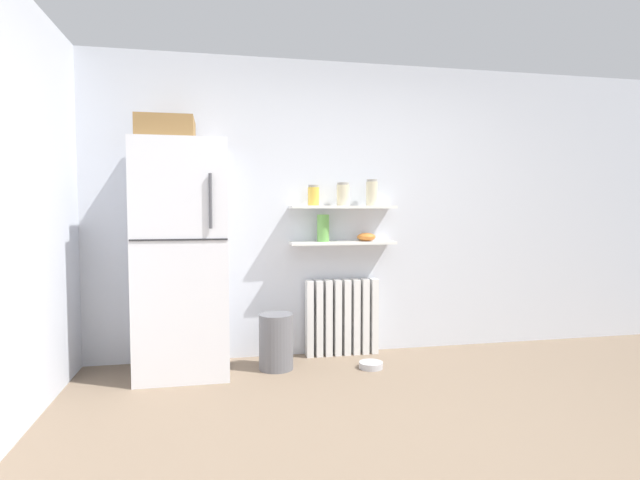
{
  "coord_description": "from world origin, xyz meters",
  "views": [
    {
      "loc": [
        -1.09,
        -2.37,
        1.3
      ],
      "look_at": [
        -0.28,
        1.6,
        1.05
      ],
      "focal_mm": 28.11,
      "sensor_mm": 36.0,
      "label": 1
    }
  ],
  "objects": [
    {
      "name": "ground_plane",
      "position": [
        0.0,
        0.5,
        0.0
      ],
      "size": [
        7.04,
        7.04,
        0.0
      ],
      "primitive_type": "plane",
      "color": "#7A6651"
    },
    {
      "name": "back_wall",
      "position": [
        0.0,
        2.05,
        1.3
      ],
      "size": [
        7.04,
        0.1,
        2.6
      ],
      "primitive_type": "cube",
      "color": "silver",
      "rests_on": "ground_plane"
    },
    {
      "name": "refrigerator",
      "position": [
        -1.37,
        1.68,
        0.95
      ],
      "size": [
        0.7,
        0.67,
        2.0
      ],
      "color": "silver",
      "rests_on": "ground_plane"
    },
    {
      "name": "radiator",
      "position": [
        -0.01,
        1.92,
        0.34
      ],
      "size": [
        0.65,
        0.12,
        0.67
      ],
      "color": "white",
      "rests_on": "ground_plane"
    },
    {
      "name": "wall_shelf_lower",
      "position": [
        -0.01,
        1.89,
        1.0
      ],
      "size": [
        0.93,
        0.22,
        0.02
      ],
      "primitive_type": "cube",
      "color": "white"
    },
    {
      "name": "wall_shelf_upper",
      "position": [
        -0.01,
        1.89,
        1.32
      ],
      "size": [
        0.93,
        0.22,
        0.02
      ],
      "primitive_type": "cube",
      "color": "white"
    },
    {
      "name": "storage_jar_0",
      "position": [
        -0.28,
        1.89,
        1.42
      ],
      "size": [
        0.1,
        0.1,
        0.18
      ],
      "color": "yellow",
      "rests_on": "wall_shelf_upper"
    },
    {
      "name": "storage_jar_1",
      "position": [
        -0.01,
        1.89,
        1.43
      ],
      "size": [
        0.11,
        0.11,
        0.2
      ],
      "color": "beige",
      "rests_on": "wall_shelf_upper"
    },
    {
      "name": "storage_jar_2",
      "position": [
        0.25,
        1.89,
        1.45
      ],
      "size": [
        0.1,
        0.1,
        0.23
      ],
      "color": "beige",
      "rests_on": "wall_shelf_upper"
    },
    {
      "name": "vase",
      "position": [
        -0.19,
        1.89,
        1.14
      ],
      "size": [
        0.11,
        0.11,
        0.24
      ],
      "primitive_type": "cylinder",
      "color": "#66A84C",
      "rests_on": "wall_shelf_lower"
    },
    {
      "name": "shelf_bowl",
      "position": [
        0.2,
        1.89,
        1.05
      ],
      "size": [
        0.16,
        0.16,
        0.07
      ],
      "primitive_type": "ellipsoid",
      "color": "orange",
      "rests_on": "wall_shelf_lower"
    },
    {
      "name": "trash_bin",
      "position": [
        -0.64,
        1.63,
        0.23
      ],
      "size": [
        0.28,
        0.28,
        0.45
      ],
      "primitive_type": "cylinder",
      "color": "slate",
      "rests_on": "ground_plane"
    },
    {
      "name": "pet_food_bowl",
      "position": [
        0.13,
        1.49,
        0.03
      ],
      "size": [
        0.2,
        0.2,
        0.05
      ],
      "primitive_type": "cylinder",
      "color": "#B7B7BC",
      "rests_on": "ground_plane"
    }
  ]
}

